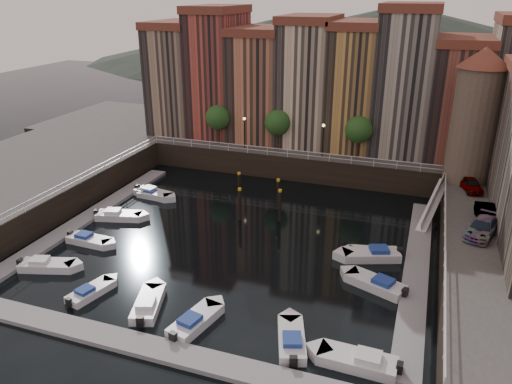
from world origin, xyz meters
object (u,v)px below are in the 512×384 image
at_px(corner_tower, 476,114).
at_px(boat_left_1, 89,240).
at_px(gangway, 433,203).
at_px(boat_left_2, 118,215).
at_px(mooring_pilings, 259,198).
at_px(car_c, 482,228).
at_px(boat_left_0, 46,265).
at_px(car_b, 487,215).
at_px(car_a, 471,185).

distance_m(corner_tower, boat_left_1, 39.84).
distance_m(gangway, boat_left_2, 32.10).
height_order(gangway, mooring_pilings, gangway).
distance_m(mooring_pilings, car_c, 21.51).
relative_size(boat_left_0, car_b, 1.11).
height_order(corner_tower, boat_left_2, corner_tower).
bearing_deg(boat_left_2, car_b, -7.12).
xyz_separation_m(corner_tower, car_b, (1.38, -10.35, -6.48)).
relative_size(gangway, car_a, 2.15).
height_order(car_a, car_b, car_b).
bearing_deg(gangway, boat_left_1, -151.86).
bearing_deg(boat_left_1, car_b, 18.57).
bearing_deg(car_b, car_a, 92.98).
height_order(boat_left_0, car_a, car_a).
bearing_deg(gangway, boat_left_2, -160.91).
height_order(mooring_pilings, boat_left_1, mooring_pilings).
bearing_deg(corner_tower, boat_left_2, -155.71).
bearing_deg(gangway, boat_left_0, -145.28).
relative_size(boat_left_1, car_b, 1.04).
bearing_deg(boat_left_2, car_a, 4.92).
relative_size(gangway, car_b, 1.91).
xyz_separation_m(boat_left_1, boat_left_2, (-0.47, 5.47, 0.03)).
distance_m(corner_tower, mooring_pilings, 23.51).
bearing_deg(boat_left_0, car_c, 2.84).
bearing_deg(car_a, corner_tower, 81.99).
height_order(car_b, car_c, car_b).
distance_m(corner_tower, boat_left_0, 43.02).
bearing_deg(boat_left_1, corner_tower, 34.07).
bearing_deg(gangway, corner_tower, 57.20).
bearing_deg(car_a, car_c, -103.85).
distance_m(boat_left_0, boat_left_2, 10.52).
xyz_separation_m(gangway, car_c, (3.75, -8.71, 1.79)).
bearing_deg(boat_left_2, mooring_pilings, 10.74).
bearing_deg(car_b, corner_tower, 93.23).
bearing_deg(mooring_pilings, boat_left_2, -154.51).
bearing_deg(car_c, corner_tower, 111.60).
bearing_deg(boat_left_1, gangway, 30.21).
height_order(boat_left_1, car_c, car_c).
distance_m(car_a, car_b, 7.45).
height_order(mooring_pilings, boat_left_0, mooring_pilings).
relative_size(mooring_pilings, car_c, 1.24).
height_order(boat_left_2, car_c, car_c).
xyz_separation_m(corner_tower, car_a, (0.43, -2.97, -6.54)).
xyz_separation_m(boat_left_0, car_b, (34.60, 15.16, 3.35)).
bearing_deg(car_c, car_b, 97.48).
bearing_deg(corner_tower, car_b, -82.41).
bearing_deg(boat_left_0, car_a, 16.82).
bearing_deg(boat_left_1, boat_left_0, -93.40).
bearing_deg(boat_left_2, boat_left_1, -99.83).
xyz_separation_m(mooring_pilings, car_a, (20.51, 5.76, 2.01)).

